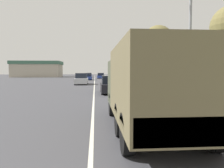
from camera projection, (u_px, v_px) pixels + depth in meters
ground_plane at (94, 84)px, 34.33m from camera, size 180.00×180.00×0.00m
lane_centre_stripe at (94, 84)px, 34.33m from camera, size 0.12×120.00×0.00m
sidewalk_right at (123, 83)px, 34.68m from camera, size 1.80×120.00×0.12m
grass_strip_right at (150, 84)px, 35.02m from camera, size 7.00×120.00×0.02m
military_truck at (150, 84)px, 7.64m from camera, size 2.55×7.18×2.87m
car_nearest_ahead at (111, 85)px, 20.38m from camera, size 1.91×4.44×1.62m
car_second_ahead at (81, 79)px, 33.28m from camera, size 1.91×4.66×1.72m
car_third_ahead at (88, 77)px, 49.06m from camera, size 1.95×4.15×1.40m
car_fourth_ahead at (101, 76)px, 57.69m from camera, size 1.83×4.17×1.48m
car_farthest_ahead at (89, 75)px, 69.00m from camera, size 1.80×4.42×1.39m
lamp_post at (186, 32)px, 10.63m from camera, size 1.69×0.24×6.38m
tree_far_right at (158, 41)px, 29.71m from camera, size 4.09×4.09×8.23m
utility_box at (198, 100)px, 12.89m from camera, size 0.55×0.45×0.70m
building_distant at (38, 69)px, 71.93m from camera, size 15.47×9.92×5.17m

